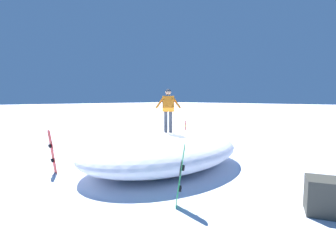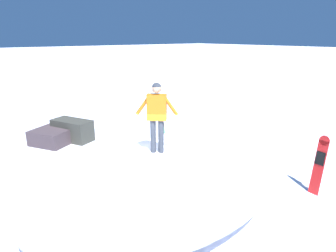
{
  "view_description": "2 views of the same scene",
  "coord_description": "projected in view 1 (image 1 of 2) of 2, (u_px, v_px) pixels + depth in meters",
  "views": [
    {
      "loc": [
        -7.21,
        7.78,
        2.9
      ],
      "look_at": [
        0.65,
        0.09,
        1.7
      ],
      "focal_mm": 27.78,
      "sensor_mm": 36.0,
      "label": 1
    },
    {
      "loc": [
        6.15,
        -3.93,
        4.35
      ],
      "look_at": [
        0.92,
        0.25,
        2.3
      ],
      "focal_mm": 31.62,
      "sensor_mm": 36.0,
      "label": 2
    }
  ],
  "objects": [
    {
      "name": "snowboard_secondary_upright",
      "position": [
        52.0,
        151.0,
        9.91
      ],
      "size": [
        0.3,
        0.23,
        1.73
      ],
      "color": "red",
      "rests_on": "ground"
    },
    {
      "name": "snow_mound",
      "position": [
        164.0,
        150.0,
        10.8
      ],
      "size": [
        5.82,
        8.03,
        1.47
      ],
      "primitive_type": "ellipsoid",
      "rotation": [
        0.0,
        0.0,
        1.66
      ],
      "color": "white",
      "rests_on": "ground"
    },
    {
      "name": "snowboarder_standing",
      "position": [
        168.0,
        106.0,
        10.68
      ],
      "size": [
        0.79,
        0.83,
        1.8
      ],
      "color": "#333842",
      "rests_on": "snow_mound"
    },
    {
      "name": "backpack_near",
      "position": [
        207.0,
        146.0,
        14.63
      ],
      "size": [
        0.55,
        0.36,
        0.4
      ],
      "color": "maroon",
      "rests_on": "ground"
    },
    {
      "name": "snowboard_primary_upright",
      "position": [
        181.0,
        174.0,
        6.84
      ],
      "size": [
        0.39,
        0.39,
        1.72
      ],
      "color": "#1E8C47",
      "rests_on": "ground"
    },
    {
      "name": "trail_marker_pole",
      "position": [
        186.0,
        134.0,
        15.04
      ],
      "size": [
        0.1,
        0.1,
        1.58
      ],
      "color": "#A51E19",
      "rests_on": "ground"
    },
    {
      "name": "ground",
      "position": [
        180.0,
        168.0,
        10.84
      ],
      "size": [
        240.0,
        240.0,
        0.0
      ],
      "primitive_type": "plane",
      "color": "white"
    }
  ]
}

